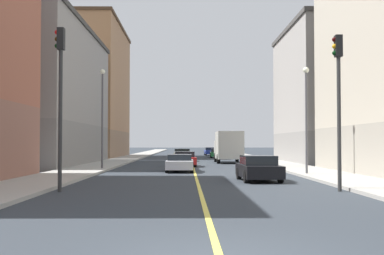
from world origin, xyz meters
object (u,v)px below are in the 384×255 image
Objects in this scene: building_right_midblock at (38,96)px; street_lamp_left_near at (306,108)px; building_right_distant at (88,91)px; car_blue at (210,151)px; car_yellow at (182,155)px; box_truck at (228,146)px; car_red at (184,159)px; street_lamp_right_near at (102,108)px; traffic_light_left_near at (338,91)px; traffic_light_right_near at (60,87)px; car_green at (217,153)px; building_left_mid at (333,95)px; car_black at (259,168)px; car_silver at (180,163)px.

building_right_midblock reaches higher than street_lamp_left_near.
building_right_distant is 22.38m from car_blue.
box_truck is (4.67, -4.52, 0.96)m from car_yellow.
street_lamp_right_near is at bearing -137.58° from car_red.
building_right_distant reaches higher than traffic_light_left_near.
car_red is at bearing -62.47° from building_right_distant.
street_lamp_left_near is at bearing -85.99° from car_blue.
building_right_midblock is 3.28× the size of traffic_light_right_near.
building_right_distant is at bearing 117.53° from car_red.
street_lamp_left_near reaches higher than car_green.
traffic_light_right_near is 46.37m from car_green.
building_right_distant reaches higher than building_right_midblock.
building_left_mid reaches higher than car_blue.
car_red is 8.51m from box_truck.
building_right_midblock is (-28.31, -3.52, -0.45)m from building_left_mid.
car_blue is at bearing 80.26° from car_yellow.
building_right_midblock is 4.75× the size of car_yellow.
street_lamp_left_near is 1.39× the size of car_yellow.
traffic_light_right_near is (8.43, -24.46, -2.04)m from building_right_midblock.
building_left_mid is 17.57m from car_red.
car_black is at bearing 114.87° from traffic_light_left_near.
car_blue is (4.03, 36.89, 0.02)m from car_red.
car_blue is 29.69m from box_truck.
box_truck is at bearing 94.14° from traffic_light_left_near.
car_blue is 0.99× the size of car_black.
car_blue is (10.01, 42.35, -3.90)m from street_lamp_right_near.
car_green is (4.63, 12.57, -0.07)m from car_yellow.
car_red is (4.99, 20.96, -3.66)m from traffic_light_right_near.
traffic_light_right_near is (-19.88, -27.99, -2.50)m from building_left_mid.
building_right_distant is 20.99m from car_yellow.
building_right_midblock is at bearing -172.91° from building_left_mid.
box_truck reaches higher than car_silver.
street_lamp_right_near is at bearing 128.66° from traffic_light_left_near.
building_right_distant is 45.63m from car_black.
street_lamp_left_near is 1.40× the size of car_green.
building_right_midblock reaches higher than traffic_light_left_near.
traffic_light_left_near is at bearing -65.13° from car_black.
car_yellow is (4.71, 32.70, -3.61)m from traffic_light_right_near.
car_blue is at bearing 92.36° from traffic_light_left_near.
street_lamp_right_near is 1.82× the size of car_blue.
building_right_midblock is at bearing -90.00° from building_right_distant.
building_left_mid is 32.36m from car_blue.
building_right_midblock reaches higher than traffic_light_right_near.
building_right_distant is (-28.31, 18.73, 2.34)m from building_left_mid.
box_truck reaches higher than car_red.
car_green is at bearing 89.40° from car_black.
car_black is (4.21, -27.33, -0.02)m from car_yellow.
car_yellow reaches higher than car_black.
car_red is (13.43, -25.76, -8.50)m from building_right_distant.
car_black is at bearing -47.73° from building_right_midblock.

